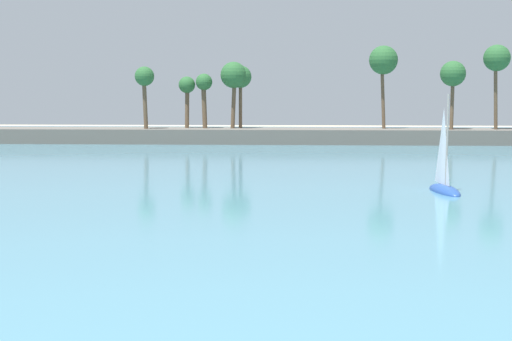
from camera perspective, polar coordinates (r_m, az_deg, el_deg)
name	(u,v)px	position (r m, az deg, el deg)	size (l,w,h in m)	color
sea	(258,157)	(70.50, 0.15, 1.06)	(220.00, 115.45, 0.06)	teal
palm_headland	(279,125)	(87.99, 1.80, 3.51)	(87.00, 6.00, 11.59)	#605B54
sailboat_near_shore	(444,182)	(47.67, 14.33, -0.89)	(1.89, 4.64, 6.54)	#234793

